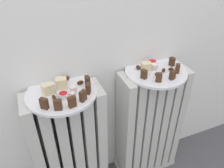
{
  "coord_description": "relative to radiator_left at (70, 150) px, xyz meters",
  "views": [
    {
      "loc": [
        -0.31,
        -0.47,
        1.22
      ],
      "look_at": [
        0.0,
        0.28,
        0.66
      ],
      "focal_mm": 36.18,
      "sensor_mm": 36.0,
      "label": 1
    }
  ],
  "objects": [
    {
      "name": "fork",
      "position": [
        -0.02,
        0.02,
        0.35
      ],
      "size": [
        0.02,
        0.1,
        0.0
      ],
      "color": "#B7B7BC",
      "rests_on": "plate_left"
    },
    {
      "name": "dark_cake_slice_right_2",
      "position": [
        0.46,
        -0.09,
        0.37
      ],
      "size": [
        0.03,
        0.02,
        0.04
      ],
      "primitive_type": "cube",
      "rotation": [
        0.0,
        0.0,
        0.27
      ],
      "color": "#472B19",
      "rests_on": "plate_right"
    },
    {
      "name": "radiator_right",
      "position": [
        0.44,
        0.0,
        -0.0
      ],
      "size": [
        0.35,
        0.15,
        0.67
      ],
      "color": "silver",
      "rests_on": "ground_plane"
    },
    {
      "name": "dark_cake_slice_right_0",
      "position": [
        0.35,
        -0.04,
        0.37
      ],
      "size": [
        0.03,
        0.03,
        0.04
      ],
      "primitive_type": "cube",
      "rotation": [
        0.0,
        0.0,
        -1.16
      ],
      "color": "#472B19",
      "rests_on": "plate_right"
    },
    {
      "name": "medjool_date_left_1",
      "position": [
        -0.04,
        -0.04,
        0.36
      ],
      "size": [
        0.02,
        0.03,
        0.02
      ],
      "primitive_type": "ellipsoid",
      "rotation": [
        0.0,
        0.0,
        1.64
      ],
      "color": "#3D1E0F",
      "rests_on": "plate_left"
    },
    {
      "name": "dark_cake_slice_right_4",
      "position": [
        0.53,
        0.01,
        0.37
      ],
      "size": [
        0.02,
        0.03,
        0.04
      ],
      "primitive_type": "cube",
      "rotation": [
        0.0,
        0.0,
        1.69
      ],
      "color": "#472B19",
      "rests_on": "plate_right"
    },
    {
      "name": "dark_cake_slice_right_3",
      "position": [
        0.51,
        -0.05,
        0.37
      ],
      "size": [
        0.03,
        0.03,
        0.04
      ],
      "primitive_type": "cube",
      "rotation": [
        0.0,
        0.0,
        0.98
      ],
      "color": "#472B19",
      "rests_on": "plate_right"
    },
    {
      "name": "medjool_date_left_0",
      "position": [
        0.04,
        0.07,
        0.36
      ],
      "size": [
        0.04,
        0.03,
        0.02
      ],
      "primitive_type": "ellipsoid",
      "rotation": [
        0.0,
        0.0,
        0.62
      ],
      "color": "#3D1E0F",
      "rests_on": "plate_left"
    },
    {
      "name": "marble_cake_slice_right_0",
      "position": [
        0.4,
        0.02,
        0.37
      ],
      "size": [
        0.05,
        0.04,
        0.04
      ],
      "primitive_type": "cube",
      "rotation": [
        0.0,
        0.0,
        -0.24
      ],
      "color": "beige",
      "rests_on": "plate_right"
    },
    {
      "name": "dark_cake_slice_right_1",
      "position": [
        0.4,
        -0.08,
        0.37
      ],
      "size": [
        0.03,
        0.03,
        0.04
      ],
      "primitive_type": "cube",
      "rotation": [
        0.0,
        0.0,
        -0.44
      ],
      "color": "#472B19",
      "rests_on": "plate_right"
    },
    {
      "name": "dark_cake_slice_left_0",
      "position": [
        -0.08,
        -0.08,
        0.37
      ],
      "size": [
        0.03,
        0.03,
        0.04
      ],
      "primitive_type": "cube",
      "rotation": [
        0.0,
        0.0,
        -0.75
      ],
      "color": "#472B19",
      "rests_on": "plate_left"
    },
    {
      "name": "dark_cake_slice_left_3",
      "position": [
        0.07,
        -0.09,
        0.37
      ],
      "size": [
        0.03,
        0.03,
        0.04
      ],
      "primitive_type": "cube",
      "rotation": [
        0.0,
        0.0,
        0.64
      ],
      "color": "#472B19",
      "rests_on": "plate_left"
    },
    {
      "name": "marble_cake_slice_left_0",
      "position": [
        -0.05,
        0.0,
        0.37
      ],
      "size": [
        0.05,
        0.04,
        0.04
      ],
      "primitive_type": "cube",
      "rotation": [
        0.0,
        0.0,
        0.25
      ],
      "color": "beige",
      "rests_on": "plate_left"
    },
    {
      "name": "dark_cake_slice_left_2",
      "position": [
        0.02,
        -0.11,
        0.37
      ],
      "size": [
        0.03,
        0.02,
        0.04
      ],
      "primitive_type": "cube",
      "rotation": [
        0.0,
        0.0,
        0.17
      ],
      "color": "#472B19",
      "rests_on": "plate_left"
    },
    {
      "name": "medjool_date_left_2",
      "position": [
        0.09,
        0.02,
        0.36
      ],
      "size": [
        0.03,
        0.02,
        0.01
      ],
      "primitive_type": "ellipsoid",
      "rotation": [
        0.0,
        0.0,
        0.21
      ],
      "color": "#3D1E0F",
      "rests_on": "plate_left"
    },
    {
      "name": "dark_cake_slice_left_1",
      "position": [
        -0.03,
        -0.11,
        0.37
      ],
      "size": [
        0.03,
        0.02,
        0.04
      ],
      "primitive_type": "cube",
      "rotation": [
        0.0,
        0.0,
        -0.29
      ],
      "color": "#472B19",
      "rests_on": "plate_left"
    },
    {
      "name": "turkish_delight_right_2",
      "position": [
        0.37,
        -0.03,
        0.36
      ],
      "size": [
        0.03,
        0.03,
        0.02
      ],
      "primitive_type": "cube",
      "rotation": [
        0.0,
        0.0,
        0.32
      ],
      "color": "white",
      "rests_on": "plate_right"
    },
    {
      "name": "turkish_delight_left_2",
      "position": [
        0.04,
        -0.02,
        0.36
      ],
      "size": [
        0.03,
        0.03,
        0.02
      ],
      "primitive_type": "cube",
      "rotation": [
        0.0,
        0.0,
        0.11
      ],
      "color": "white",
      "rests_on": "plate_left"
    },
    {
      "name": "medjool_date_right_0",
      "position": [
        0.42,
        -0.05,
        0.36
      ],
      "size": [
        0.04,
        0.03,
        0.02
      ],
      "primitive_type": "ellipsoid",
      "rotation": [
        0.0,
        0.0,
        2.47
      ],
      "color": "#3D1E0F",
      "rests_on": "plate_right"
    },
    {
      "name": "turkish_delight_left_1",
      "position": [
        0.01,
        0.06,
        0.37
      ],
      "size": [
        0.03,
        0.03,
        0.03
      ],
      "primitive_type": "cube",
      "rotation": [
        0.0,
        0.0,
        1.39
      ],
      "color": "white",
      "rests_on": "plate_left"
    },
    {
      "name": "medjool_date_right_2",
      "position": [
        0.37,
        0.04,
        0.36
      ],
      "size": [
        0.02,
        0.03,
        0.02
      ],
      "primitive_type": "ellipsoid",
      "rotation": [
        0.0,
        0.0,
        1.43
      ],
      "color": "#3D1E0F",
      "rests_on": "plate_right"
    },
    {
      "name": "dark_cake_slice_left_5",
      "position": [
        0.11,
        -0.0,
        0.37
      ],
      "size": [
        0.02,
        0.03,
        0.04
      ],
      "primitive_type": "cube",
      "rotation": [
        0.0,
        0.0,
        1.56
      ],
      "color": "#472B19",
      "rests_on": "plate_left"
    },
    {
      "name": "jam_bowl_left",
      "position": [
        0.0,
        -0.04,
        0.36
      ],
      "size": [
        0.04,
        0.04,
        0.02
      ],
      "color": "white",
      "rests_on": "plate_left"
    },
    {
      "name": "plate_right",
      "position": [
        0.44,
        0.0,
        0.35
      ],
      "size": [
        0.29,
        0.29,
        0.01
      ],
      "primitive_type": "cylinder",
      "color": "white",
      "rests_on": "radiator_right"
    },
    {
      "name": "turkish_delight_right_1",
      "position": [
        0.43,
        0.01,
        0.37
      ],
      "size": [
        0.03,
        0.03,
        0.03
      ],
      "primitive_type": "cube",
      "rotation": [
        0.0,
        0.0,
        0.48
      ],
      "color": "white",
      "rests_on": "plate_right"
    },
    {
      "name": "turkish_delight_left_0",
      "position": [
        0.03,
        -0.05,
        0.36
      ],
      "size": [
        0.03,
        0.03,
        0.02
      ],
      "primitive_type": "cube",
      "rotation": [
        0.0,
        0.0,
        0.56
      ],
      "color": "white",
      "rests_on": "plate_left"
    },
    {
      "name": "turkish_delight_right_0",
      "position": [
        0.41,
        0.05,
        0.36
      ],
      "size": [
        0.03,
        0.03,
        0.02
      ],
      "primitive_type": "cube",
      "rotation": [
        0.0,
        0.0,
        1.03
      ],
      "color": "white",
      "rests_on": "plate_right"
    },
    {
      "name": "marble_cake_slice_left_1",
      "position": [
        0.01,
        0.02,
        0.38
      ],
      "size": [
        0.05,
        0.03,
        0.05
      ],
      "primitive_type": "cube",
      "rotation": [
        0.0,
        0.0,
        -0.08
      ],
      "color": "beige",
      "rests_on": "plate_left"
    },
    {
      "name": "jam_bowl_right",
      "position": [
        0.45,
        0.05,
        0.36
      ],
      "size": [
        0.04,
        0.04,
        0.02
      ],
      "color": "white",
      "rests_on": "plate_right"
    },
    {
      "name": "radiator_left",
      "position": [
        0.0,
        0.0,
        0.0
      ],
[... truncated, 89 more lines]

